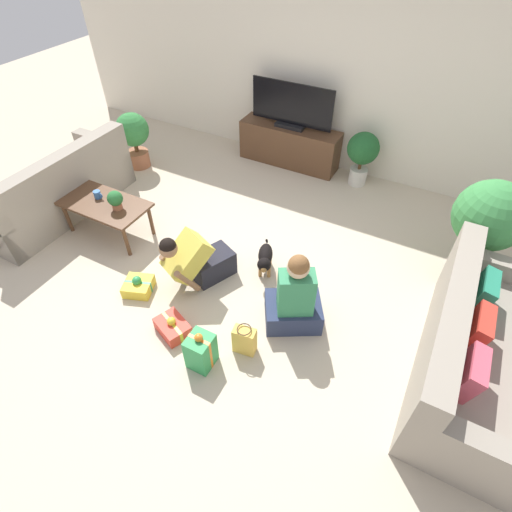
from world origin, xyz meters
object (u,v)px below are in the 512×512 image
object	(u,v)px
person_kneeling	(197,260)
tv	(292,108)
potted_plant_corner_right	(489,219)
person_sitting	(294,300)
sofa_left	(56,190)
mug	(98,195)
dog	(265,258)
gift_bag_a	(244,340)
gift_box_c	(201,351)
potted_plant_corner_left	(133,135)
coffee_table	(105,206)
gift_box_b	(138,286)
gift_box_a	(173,327)
tv_console	(289,145)
potted_plant_back_right	(362,153)
tabletop_plant	(115,199)
sofa_right	(472,352)

from	to	relation	value
person_kneeling	tv	bearing A→B (deg)	117.90
potted_plant_corner_right	person_sitting	xyz separation A→B (m)	(-1.36, -1.52, -0.38)
sofa_left	mug	xyz separation A→B (m)	(0.75, 0.01, 0.18)
dog	gift_bag_a	xyz separation A→B (m)	(0.28, -0.95, -0.08)
gift_box_c	potted_plant_corner_left	bearing A→B (deg)	138.81
coffee_table	gift_box_c	distance (m)	2.20
potted_plant_corner_right	gift_box_b	world-z (taller)	potted_plant_corner_right
gift_box_b	gift_box_c	size ratio (longest dim) A/B	0.86
sofa_left	tv	bearing A→B (deg)	139.85
gift_box_a	sofa_left	bearing A→B (deg)	160.03
tv_console	mug	world-z (taller)	tv_console
mug	sofa_left	bearing A→B (deg)	-179.16
mug	potted_plant_back_right	bearing A→B (deg)	44.90
person_sitting	gift_box_b	distance (m)	1.64
coffee_table	mug	world-z (taller)	mug
tv_console	mug	bearing A→B (deg)	-118.37
gift_box_a	gift_box_b	size ratio (longest dim) A/B	1.10
coffee_table	tv_console	size ratio (longest dim) A/B	0.70
potted_plant_back_right	person_sitting	bearing A→B (deg)	-85.56
potted_plant_corner_right	tv_console	bearing A→B (deg)	156.34
potted_plant_back_right	tabletop_plant	size ratio (longest dim) A/B	3.35
sofa_right	gift_bag_a	world-z (taller)	sofa_right
person_sitting	gift_bag_a	size ratio (longest dim) A/B	2.85
person_sitting	dog	size ratio (longest dim) A/B	1.88
tv	potted_plant_corner_right	size ratio (longest dim) A/B	1.08
person_sitting	gift_bag_a	xyz separation A→B (m)	(-0.25, -0.50, -0.18)
coffee_table	gift_box_c	xyz separation A→B (m)	(1.96, -0.99, -0.21)
tv_console	tv	distance (m)	0.55
potted_plant_corner_right	mug	bearing A→B (deg)	-162.12
tv_console	gift_bag_a	bearing A→B (deg)	-71.98
coffee_table	gift_bag_a	world-z (taller)	coffee_table
sofa_right	tabletop_plant	xyz separation A→B (m)	(-3.76, -0.00, 0.25)
tv_console	gift_box_b	world-z (taller)	tv_console
sofa_right	coffee_table	distance (m)	3.98
gift_box_b	gift_bag_a	size ratio (longest dim) A/B	1.12
sofa_left	potted_plant_corner_right	bearing A→B (deg)	105.30
potted_plant_corner_left	gift_box_c	distance (m)	3.58
tv_console	potted_plant_back_right	bearing A→B (deg)	-2.66
potted_plant_back_right	mug	xyz separation A→B (m)	(-2.39, -2.38, 0.01)
coffee_table	mug	size ratio (longest dim) A/B	8.55
gift_bag_a	tv_console	bearing A→B (deg)	108.02
coffee_table	person_kneeling	world-z (taller)	person_kneeling
person_kneeling	gift_box_a	world-z (taller)	person_kneeling
sofa_right	potted_plant_back_right	xyz separation A→B (m)	(-1.71, 2.44, 0.17)
gift_bag_a	mug	bearing A→B (deg)	162.49
tv_console	tv	size ratio (longest dim) A/B	1.23
potted_plant_back_right	sofa_left	bearing A→B (deg)	-142.67
person_kneeling	tabletop_plant	distance (m)	1.21
gift_bag_a	tabletop_plant	bearing A→B (deg)	161.06
person_kneeling	gift_box_a	size ratio (longest dim) A/B	2.04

